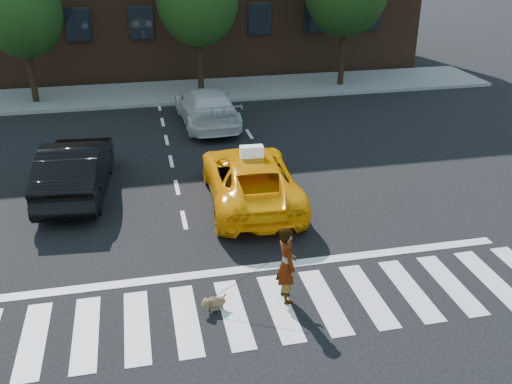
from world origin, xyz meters
The scene contains 11 objects.
ground centered at (0.00, 0.00, 0.00)m, with size 120.00×120.00×0.00m, color black.
crosswalk centered at (0.00, 0.00, 0.01)m, with size 13.00×2.40×0.01m, color silver.
stop_line centered at (0.00, 1.60, 0.01)m, with size 12.00×0.30×0.01m, color silver.
sidewalk_far centered at (0.00, 17.50, 0.07)m, with size 30.00×4.00×0.15m, color slate.
tree_left centered at (-6.97, 17.00, 4.44)m, with size 3.39×3.38×6.50m.
taxi centered at (0.43, 5.18, 0.74)m, with size 2.45×5.32×1.48m, color #FFA005.
black_sedan centered at (-4.54, 6.85, 0.81)m, with size 1.72×4.94×1.63m, color black.
white_suv centered at (0.17, 12.56, 0.74)m, with size 2.08×5.12×1.49m, color silver.
woman centered at (0.20, 0.27, 0.89)m, with size 0.65×0.43×1.78m, color #999999.
dog centered at (-1.39, 0.20, 0.20)m, with size 0.59×0.38×0.35m.
taxi_sign centered at (0.43, 4.98, 1.64)m, with size 0.65×0.28×0.32m, color white.
Camera 1 is at (-2.61, -9.60, 7.39)m, focal length 40.00 mm.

